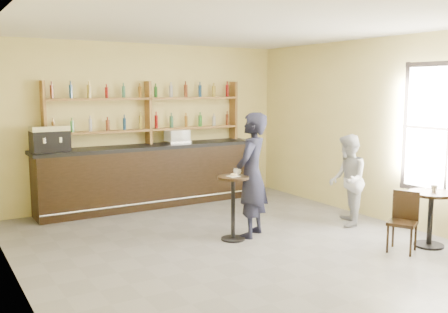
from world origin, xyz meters
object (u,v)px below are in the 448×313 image
pastry_case (177,137)px  man_main (252,175)px  cafe_table (430,219)px  patron_second (347,180)px  pedestal_table (233,208)px  chair_west (402,222)px  bar_counter (150,176)px  espresso_machine (50,139)px

pastry_case → man_main: (-0.04, -2.71, -0.38)m
man_main → cafe_table: size_ratio=2.38×
cafe_table → patron_second: patron_second is taller
pedestal_table → chair_west: 2.47m
cafe_table → chair_west: bearing=174.8°
bar_counter → pastry_case: (0.60, 0.00, 0.74)m
man_main → chair_west: (1.41, -1.75, -0.55)m
cafe_table → chair_west: 0.55m
chair_west → cafe_table: bearing=58.1°
bar_counter → cafe_table: 5.17m
bar_counter → espresso_machine: (-1.89, 0.00, 0.84)m
espresso_machine → pedestal_table: 3.57m
bar_counter → pastry_case: 0.95m
man_main → patron_second: size_ratio=1.26×
pastry_case → patron_second: bearing=-64.9°
man_main → pedestal_table: bearing=-32.9°
man_main → patron_second: man_main is taller
espresso_machine → cafe_table: 6.39m
pastry_case → man_main: bearing=-95.2°
patron_second → pedestal_table: bearing=-58.0°
pedestal_table → patron_second: (2.11, -0.29, 0.28)m
cafe_table → chair_west: size_ratio=0.95×
espresso_machine → man_main: size_ratio=0.32×
pastry_case → man_main: 2.74m
chair_west → patron_second: patron_second is taller
bar_counter → cafe_table: bearing=-60.9°
espresso_machine → pedestal_table: espresso_machine is taller
bar_counter → patron_second: size_ratio=2.89×
espresso_machine → chair_west: size_ratio=0.74×
man_main → chair_west: bearing=92.4°
pedestal_table → patron_second: size_ratio=0.64×
bar_counter → cafe_table: size_ratio=5.48×
cafe_table → pedestal_table: bearing=142.4°
cafe_table → patron_second: bearing=97.8°
pastry_case → cafe_table: pastry_case is taller
pedestal_table → cafe_table: size_ratio=1.21×
patron_second → cafe_table: bearing=47.8°
bar_counter → patron_second: patron_second is taller
pedestal_table → man_main: 0.60m
bar_counter → pedestal_table: 2.74m
bar_counter → pastry_case: size_ratio=9.98×
bar_counter → espresso_machine: 2.06m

